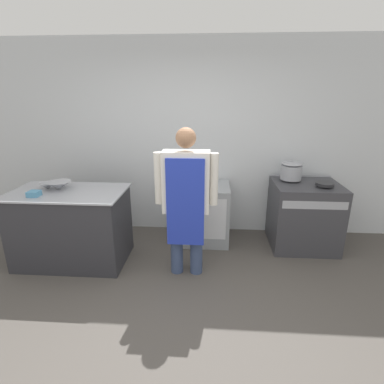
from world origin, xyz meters
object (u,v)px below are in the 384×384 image
at_px(mixing_bowl, 59,185).
at_px(plastic_tub, 34,194).
at_px(person_cook, 186,195).
at_px(stove, 304,215).
at_px(fridge_unit, 205,213).
at_px(saute_pan, 325,184).
at_px(stock_pot, 291,171).

bearing_deg(mixing_bowl, plastic_tub, -120.38).
bearing_deg(mixing_bowl, person_cook, -9.33).
distance_m(stove, person_cook, 1.76).
relative_size(stove, fridge_unit, 1.12).
bearing_deg(fridge_unit, mixing_bowl, -160.86).
distance_m(person_cook, mixing_bowl, 1.55).
relative_size(person_cook, saute_pan, 7.54).
xyz_separation_m(person_cook, saute_pan, (1.67, 0.64, -0.04)).
distance_m(mixing_bowl, saute_pan, 3.23).
bearing_deg(plastic_tub, stock_pot, 16.95).
distance_m(person_cook, stock_pot, 1.60).
height_order(mixing_bowl, stock_pot, stock_pot).
bearing_deg(fridge_unit, plastic_tub, -155.34).
distance_m(stove, plastic_tub, 3.32).
relative_size(plastic_tub, saute_pan, 0.55).
bearing_deg(stove, saute_pan, -37.67).
distance_m(mixing_bowl, stock_pot, 2.92).
bearing_deg(saute_pan, person_cook, -158.97).
bearing_deg(plastic_tub, mixing_bowl, 59.62).
bearing_deg(stove, fridge_unit, 176.63).
xyz_separation_m(person_cook, stock_pot, (1.32, 0.90, 0.06)).
distance_m(fridge_unit, stock_pot, 1.28).
relative_size(stock_pot, saute_pan, 1.24).
bearing_deg(person_cook, mixing_bowl, 170.67).
distance_m(fridge_unit, plastic_tub, 2.13).
bearing_deg(saute_pan, plastic_tub, -168.97).
distance_m(stove, stock_pot, 0.62).
xyz_separation_m(stove, saute_pan, (0.17, -0.13, 0.47)).
height_order(stove, plastic_tub, plastic_tub).
bearing_deg(person_cook, saute_pan, 21.03).
relative_size(fridge_unit, saute_pan, 3.63).
distance_m(fridge_unit, saute_pan, 1.58).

